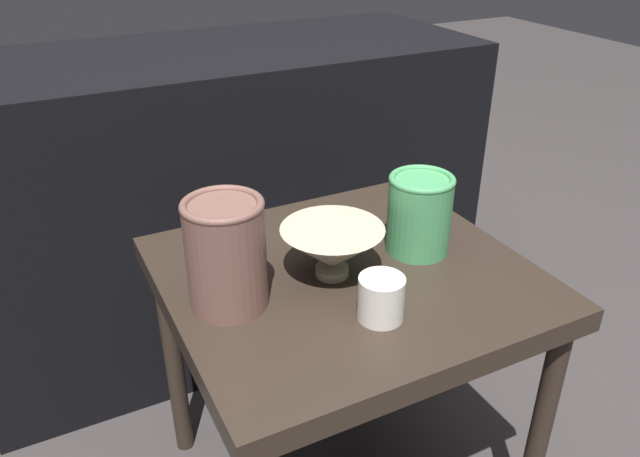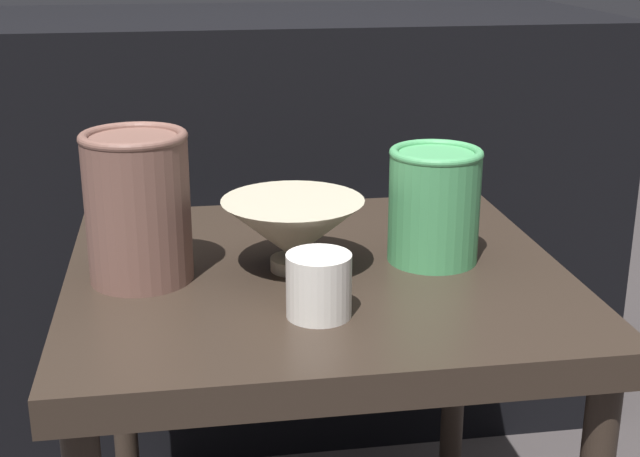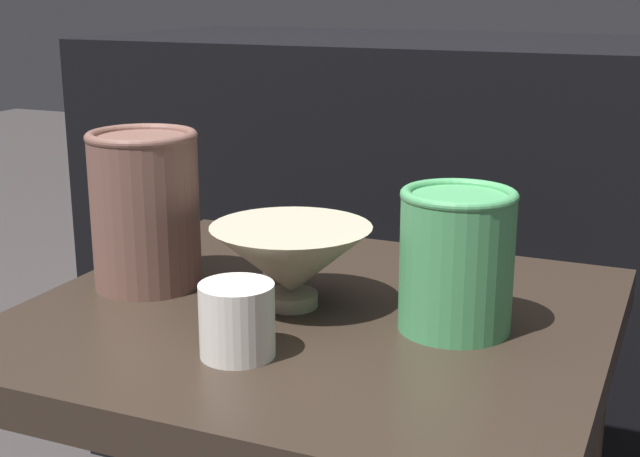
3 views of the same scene
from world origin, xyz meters
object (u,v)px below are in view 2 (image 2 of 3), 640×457
object	(u,v)px
bowl	(293,229)
vase_colorful_right	(434,203)
cup	(319,285)
vase_textured_left	(138,205)

from	to	relation	value
bowl	vase_colorful_right	bearing A→B (deg)	1.13
bowl	cup	xyz separation A→B (m)	(0.01, -0.14, -0.02)
cup	bowl	bearing A→B (deg)	93.88
vase_textured_left	cup	size ratio (longest dim) A/B	2.53
vase_textured_left	bowl	bearing A→B (deg)	2.05
vase_colorful_right	vase_textured_left	bearing A→B (deg)	-178.40
vase_textured_left	vase_colorful_right	bearing A→B (deg)	1.60
vase_colorful_right	cup	size ratio (longest dim) A/B	2.03
vase_textured_left	vase_colorful_right	distance (m)	0.35
vase_textured_left	vase_colorful_right	xyz separation A→B (m)	(0.35, 0.01, -0.02)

